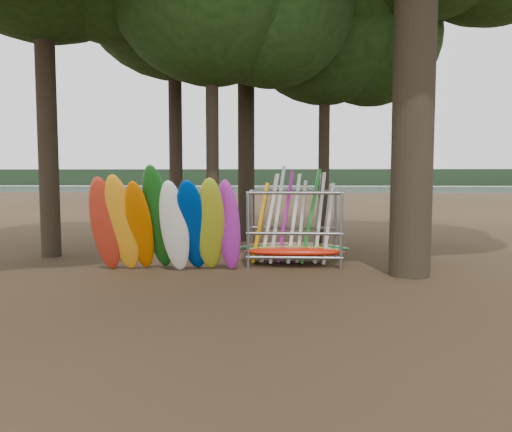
{
  "coord_description": "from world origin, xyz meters",
  "views": [
    {
      "loc": [
        1.16,
        -12.02,
        2.51
      ],
      "look_at": [
        0.41,
        1.5,
        1.4
      ],
      "focal_mm": 35.0,
      "sensor_mm": 36.0,
      "label": 1
    }
  ],
  "objects": [
    {
      "name": "oak_3",
      "position": [
        2.59,
        6.12,
        8.02
      ],
      "size": [
        6.96,
        6.96,
        11.07
      ],
      "color": "black",
      "rests_on": "ground"
    },
    {
      "name": "kayak_row",
      "position": [
        -1.82,
        0.5,
        1.24
      ],
      "size": [
        3.91,
        2.02,
        2.92
      ],
      "color": "#B62D1B",
      "rests_on": "ground"
    },
    {
      "name": "lake",
      "position": [
        0.0,
        60.0,
        0.0
      ],
      "size": [
        160.0,
        160.0,
        0.0
      ],
      "primitive_type": "plane",
      "color": "gray",
      "rests_on": "ground"
    },
    {
      "name": "far_shore",
      "position": [
        0.0,
        110.0,
        2.0
      ],
      "size": [
        160.0,
        4.0,
        4.0
      ],
      "primitive_type": "cube",
      "color": "black",
      "rests_on": "ground"
    },
    {
      "name": "ground",
      "position": [
        0.0,
        0.0,
        0.0
      ],
      "size": [
        120.0,
        120.0,
        0.0
      ],
      "primitive_type": "plane",
      "color": "#47331E",
      "rests_on": "ground"
    },
    {
      "name": "storage_rack",
      "position": [
        1.45,
        2.03,
        0.98
      ],
      "size": [
        3.21,
        1.57,
        2.78
      ],
      "color": "gray",
      "rests_on": "ground"
    }
  ]
}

